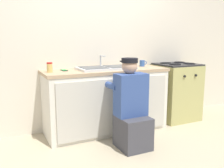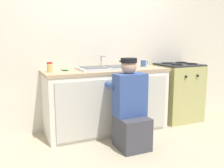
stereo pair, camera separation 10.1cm
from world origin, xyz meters
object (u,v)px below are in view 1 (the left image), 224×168
condiment_jar (50,67)px  sink_double_basin (106,68)px  cell_phone (64,70)px  plumber_person (131,111)px  stove_range (176,91)px  water_glass (131,63)px  coffee_mug (142,63)px

condiment_jar → sink_double_basin: bearing=0.3°
cell_phone → plumber_person: bearing=-49.8°
plumber_person → condiment_jar: bearing=142.2°
sink_double_basin → stove_range: sink_double_basin is taller
sink_double_basin → cell_phone: bearing=171.2°
stove_range → condiment_jar: (-2.07, -0.00, 0.50)m
sink_double_basin → water_glass: sink_double_basin is taller
plumber_person → water_glass: 1.07m
coffee_mug → cell_phone: (-1.24, -0.00, -0.04)m
sink_double_basin → condiment_jar: size_ratio=6.25×
sink_double_basin → condiment_jar: bearing=-179.7°
water_glass → coffee_mug: 0.17m
water_glass → stove_range: bearing=-12.5°
coffee_mug → cell_phone: size_ratio=0.90×
condiment_jar → stove_range: bearing=0.1°
plumber_person → cell_phone: plumber_person is taller
water_glass → cell_phone: size_ratio=0.71×
cell_phone → coffee_mug: bearing=0.0°
sink_double_basin → cell_phone: size_ratio=5.71×
stove_range → condiment_jar: bearing=-179.9°
stove_range → cell_phone: (-1.86, 0.09, 0.45)m
stove_range → coffee_mug: size_ratio=7.50×
stove_range → plumber_person: bearing=-152.2°
condiment_jar → coffee_mug: (1.45, 0.09, -0.02)m
condiment_jar → coffee_mug: size_ratio=1.02×
stove_range → water_glass: (-0.77, 0.17, 0.49)m
plumber_person → sink_double_basin: bearing=94.2°
sink_double_basin → coffee_mug: (0.66, 0.09, 0.03)m
water_glass → coffee_mug: (0.15, -0.08, -0.00)m
condiment_jar → coffee_mug: bearing=3.7°
condiment_jar → plumber_person: bearing=-37.8°
water_glass → cell_phone: (-1.09, -0.08, -0.04)m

